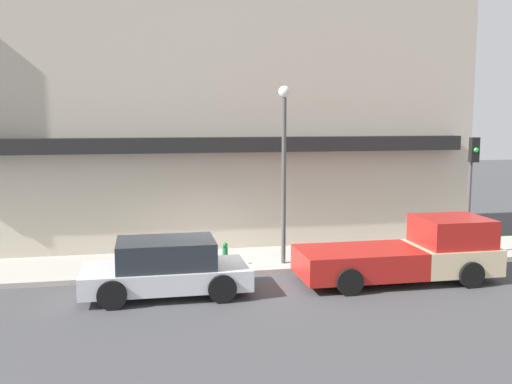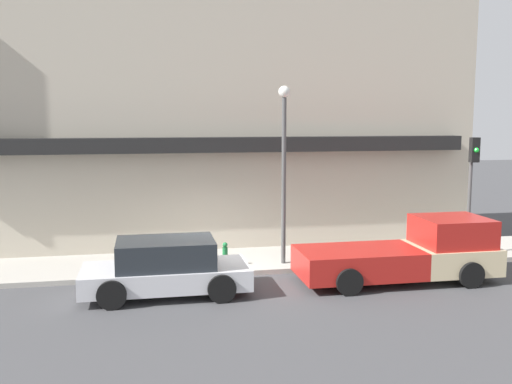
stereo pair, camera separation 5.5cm
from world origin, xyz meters
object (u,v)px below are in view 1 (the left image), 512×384
Objects in this scene: pickup_truck at (410,253)px; parked_car at (166,268)px; traffic_light at (472,175)px; fire_hydrant at (225,254)px; street_lamp at (284,154)px.

pickup_truck is 1.30× the size of parked_car.
traffic_light reaches higher than pickup_truck.
parked_car is at bearing 179.01° from pickup_truck.
pickup_truck is 5.48m from fire_hydrant.
pickup_truck is 1.47× the size of traffic_light.
traffic_light is (6.24, -0.18, -0.76)m from street_lamp.
fire_hydrant is (-5.07, 2.08, -0.29)m from pickup_truck.
parked_car is 5.97× the size of fire_hydrant.
pickup_truck is at bearing 1.51° from parked_car.
fire_hydrant is 3.57m from street_lamp.
street_lamp reaches higher than traffic_light.
pickup_truck is at bearing -32.44° from street_lamp.
parked_car is 5.10m from street_lamp.
pickup_truck is at bearing -148.09° from traffic_light.
street_lamp is 1.41× the size of traffic_light.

